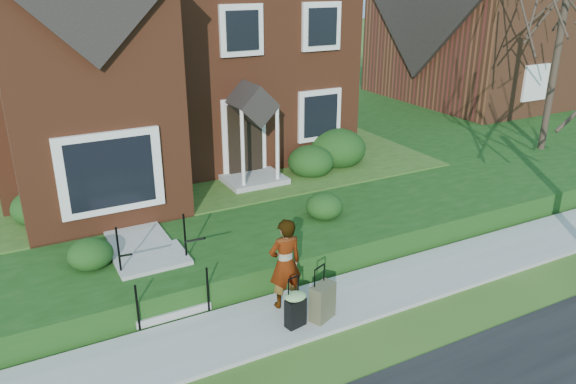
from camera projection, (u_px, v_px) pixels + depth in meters
ground at (317, 310)px, 10.66m from camera, size 120.00×120.00×0.00m
sidewalk at (317, 308)px, 10.65m from camera, size 60.00×1.60×0.08m
terrace at (260, 133)px, 21.26m from camera, size 44.00×20.00×0.60m
walkway at (121, 212)px, 13.44m from camera, size 1.20×6.00×0.06m
front_steps at (158, 276)px, 10.91m from camera, size 1.40×2.02×1.50m
foundation_shrubs at (261, 167)px, 15.17m from camera, size 9.83×4.48×1.19m
woman at (285, 263)px, 10.36m from camera, size 0.66×0.45×1.78m
suitcase_black at (295, 308)px, 9.92m from camera, size 0.45×0.40×0.97m
suitcase_olive at (322, 302)px, 10.15m from camera, size 0.55×0.44×1.05m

